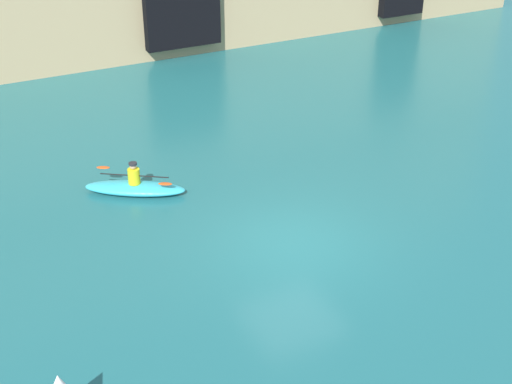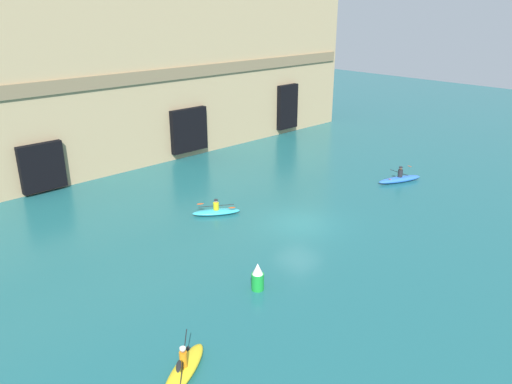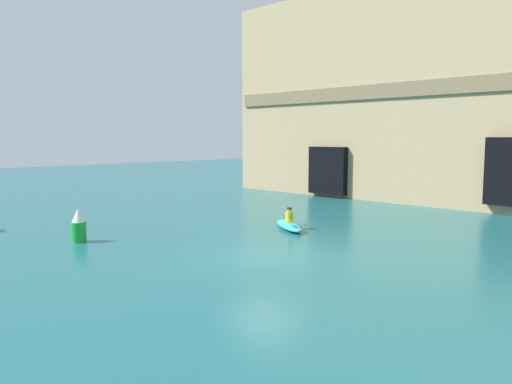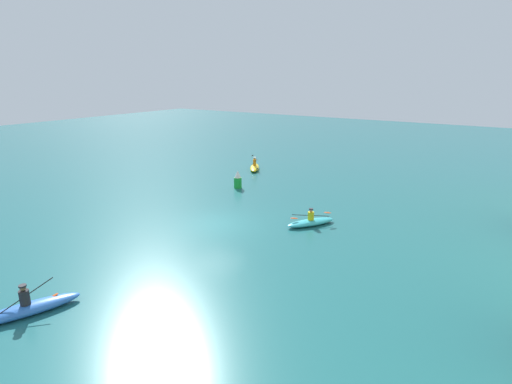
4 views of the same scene
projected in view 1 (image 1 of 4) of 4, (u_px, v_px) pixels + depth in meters
ground_plane at (293, 244)px, 18.47m from camera, size 120.00×120.00×0.00m
kayak_cyan at (135, 187)px, 20.80m from camera, size 2.95×2.30×1.00m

